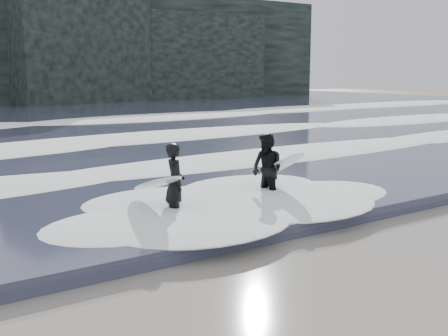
{
  "coord_description": "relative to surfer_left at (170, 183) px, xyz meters",
  "views": [
    {
      "loc": [
        -8.12,
        -4.49,
        3.12
      ],
      "look_at": [
        -1.32,
        5.39,
        1.0
      ],
      "focal_mm": 45.0,
      "sensor_mm": 36.0,
      "label": 1
    }
  ],
  "objects": [
    {
      "name": "sea",
      "position": [
        2.7,
        23.66,
        -0.68
      ],
      "size": [
        90.0,
        52.0,
        0.3
      ],
      "primitive_type": "cube",
      "color": "#32364E",
      "rests_on": "ground"
    },
    {
      "name": "foam_near",
      "position": [
        2.7,
        3.66,
        -0.43
      ],
      "size": [
        60.0,
        3.2,
        0.2
      ],
      "primitive_type": "ellipsoid",
      "color": "white",
      "rests_on": "sea"
    },
    {
      "name": "foam_mid",
      "position": [
        2.7,
        10.66,
        -0.41
      ],
      "size": [
        60.0,
        4.0,
        0.24
      ],
      "primitive_type": "ellipsoid",
      "color": "white",
      "rests_on": "sea"
    },
    {
      "name": "foam_far",
      "position": [
        2.7,
        19.66,
        -0.38
      ],
      "size": [
        60.0,
        4.8,
        0.3
      ],
      "primitive_type": "ellipsoid",
      "color": "white",
      "rests_on": "sea"
    },
    {
      "name": "surfer_left",
      "position": [
        0.0,
        0.0,
        0.0
      ],
      "size": [
        1.12,
        2.3,
        1.65
      ],
      "color": "black",
      "rests_on": "ground"
    },
    {
      "name": "surfer_right",
      "position": [
        2.69,
        0.12,
        0.01
      ],
      "size": [
        1.24,
        1.98,
        1.66
      ],
      "color": "black",
      "rests_on": "ground"
    }
  ]
}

